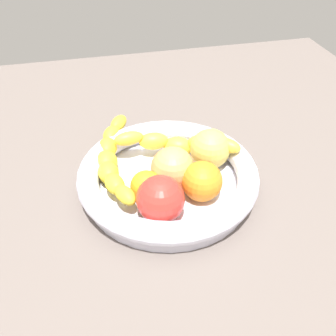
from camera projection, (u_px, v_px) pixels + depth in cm
name	position (u px, v px, depth cm)	size (l,w,h in cm)	color
kitchen_counter	(168.00, 196.00, 67.61)	(120.00, 120.00, 3.00)	#695E58
fruit_bowl	(168.00, 177.00, 64.94)	(30.12, 30.12, 5.35)	silver
banana_draped_left	(178.00, 144.00, 68.92)	(21.50, 10.38, 5.66)	yellow
banana_draped_right	(111.00, 159.00, 66.44)	(7.95, 25.59, 4.46)	yellow
orange_front	(146.00, 186.00, 60.90)	(5.07, 5.07, 5.07)	orange
orange_mid_left	(202.00, 181.00, 60.73)	(6.49, 6.49, 6.49)	orange
peach_blush	(173.00, 168.00, 62.71)	(7.17, 7.17, 7.17)	#F99A5A
tomato_red	(160.00, 199.00, 56.96)	(7.28, 7.28, 7.28)	red
apple_yellow	(210.00, 149.00, 67.09)	(7.00, 7.00, 7.00)	#DAC257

